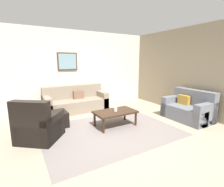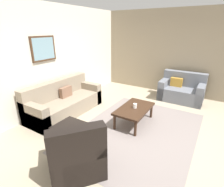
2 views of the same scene
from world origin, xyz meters
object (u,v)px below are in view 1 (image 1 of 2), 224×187
couch_main (76,102)px  framed_artwork (67,61)px  coffee_table (115,113)px  cup (115,109)px  ottoman (56,119)px  armchair_leather (38,128)px  couch_loveseat (189,109)px

couch_main → framed_artwork: framed_artwork is taller
couch_main → coffee_table: couch_main is taller
couch_main → cup: 1.97m
couch_main → framed_artwork: bearing=104.8°
ottoman → coffee_table: (1.39, -0.75, 0.16)m
armchair_leather → framed_artwork: 2.91m
couch_main → framed_artwork: 1.46m
ottoman → coffee_table: coffee_table is taller
couch_main → armchair_leather: 2.28m
coffee_table → cup: 0.11m
couch_main → armchair_leather: bearing=-128.3°
armchair_leather → ottoman: armchair_leather is taller
couch_loveseat → armchair_leather: size_ratio=1.16×
framed_artwork → couch_loveseat: bearing=-46.9°
ottoman → framed_artwork: (0.80, 1.54, 1.51)m
couch_main → coffee_table: 1.95m
couch_loveseat → coffee_table: 2.27m
framed_artwork → ottoman: bearing=-117.5°
coffee_table → framed_artwork: size_ratio=1.59×
armchair_leather → coffee_table: bearing=-3.1°
couch_loveseat → coffee_table: bearing=163.1°
framed_artwork → armchair_leather: bearing=-121.0°
framed_artwork → coffee_table: bearing=-75.6°
armchair_leather → framed_artwork: size_ratio=1.63×
couch_loveseat → ottoman: size_ratio=2.33×
ottoman → armchair_leather: bearing=-128.3°
couch_loveseat → coffee_table: size_ratio=1.18×
framed_artwork → cup: bearing=-75.7°
couch_loveseat → framed_artwork: 4.28m
ottoman → coffee_table: size_ratio=0.51×
coffee_table → ottoman: bearing=151.6°
coffee_table → couch_loveseat: bearing=-16.9°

